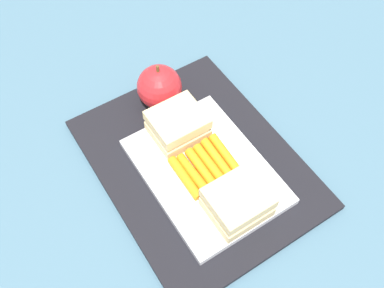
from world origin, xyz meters
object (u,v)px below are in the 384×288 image
(carrot_sticks_bundle, at_px, (206,167))
(sandwich_half_left, at_px, (238,202))
(food_tray, at_px, (205,171))
(sandwich_half_right, at_px, (178,125))
(apple, at_px, (159,87))

(carrot_sticks_bundle, bearing_deg, sandwich_half_left, 179.84)
(food_tray, bearing_deg, sandwich_half_right, 0.00)
(carrot_sticks_bundle, relative_size, apple, 1.03)
(sandwich_half_right, bearing_deg, carrot_sticks_bundle, -179.84)
(food_tray, height_order, apple, apple)
(sandwich_half_left, relative_size, apple, 0.94)
(food_tray, xyz_separation_m, carrot_sticks_bundle, (-0.00, -0.00, 0.01))
(carrot_sticks_bundle, bearing_deg, apple, -4.95)
(food_tray, relative_size, sandwich_half_left, 2.88)
(food_tray, relative_size, apple, 2.71)
(sandwich_half_right, height_order, carrot_sticks_bundle, sandwich_half_right)
(food_tray, distance_m, carrot_sticks_bundle, 0.01)
(sandwich_half_left, bearing_deg, sandwich_half_right, 0.00)
(sandwich_half_right, xyz_separation_m, carrot_sticks_bundle, (-0.08, -0.00, -0.02))
(sandwich_half_left, height_order, apple, apple)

